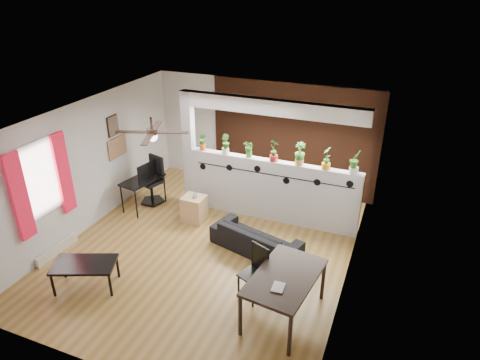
% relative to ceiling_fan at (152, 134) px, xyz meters
% --- Properties ---
extents(room_shell, '(6.30, 7.10, 2.90)m').
position_rel_ceiling_fan_xyz_m(room_shell, '(0.80, 0.30, -1.01)').
color(room_shell, brown).
rests_on(room_shell, ground).
extents(partition_wall, '(3.60, 0.18, 1.35)m').
position_rel_ceiling_fan_xyz_m(partition_wall, '(1.60, 1.80, -1.64)').
color(partition_wall, '#BCBCC1').
rests_on(partition_wall, ground).
extents(ceiling_header, '(3.60, 0.18, 0.30)m').
position_rel_ceiling_fan_xyz_m(ceiling_header, '(1.60, 1.80, 0.14)').
color(ceiling_header, white).
rests_on(ceiling_header, room_shell).
extents(pier_column, '(0.22, 0.20, 2.60)m').
position_rel_ceiling_fan_xyz_m(pier_column, '(-0.31, 1.80, -1.01)').
color(pier_column, '#BCBCC1').
rests_on(pier_column, ground).
extents(brick_panel, '(3.90, 0.05, 2.60)m').
position_rel_ceiling_fan_xyz_m(brick_panel, '(1.60, 3.27, -1.01)').
color(brick_panel, '#A04E2E').
rests_on(brick_panel, ground).
extents(vine_decal, '(3.31, 0.01, 0.30)m').
position_rel_ceiling_fan_xyz_m(vine_decal, '(1.60, 1.70, -1.23)').
color(vine_decal, black).
rests_on(vine_decal, partition_wall).
extents(window_assembly, '(0.09, 1.30, 1.55)m').
position_rel_ceiling_fan_xyz_m(window_assembly, '(-1.76, -0.90, -0.81)').
color(window_assembly, white).
rests_on(window_assembly, room_shell).
extents(baseboard_heater, '(0.08, 1.00, 0.18)m').
position_rel_ceiling_fan_xyz_m(baseboard_heater, '(-1.74, -0.90, -2.22)').
color(baseboard_heater, silver).
rests_on(baseboard_heater, ground).
extents(corkboard, '(0.03, 0.60, 0.45)m').
position_rel_ceiling_fan_xyz_m(corkboard, '(-1.78, 1.25, -0.96)').
color(corkboard, '#8E6444').
rests_on(corkboard, room_shell).
extents(framed_art, '(0.03, 0.34, 0.44)m').
position_rel_ceiling_fan_xyz_m(framed_art, '(-1.78, 1.20, -0.46)').
color(framed_art, '#8C7259').
rests_on(framed_art, room_shell).
extents(ceiling_fan, '(1.19, 1.19, 0.43)m').
position_rel_ceiling_fan_xyz_m(ceiling_fan, '(0.00, 0.00, 0.00)').
color(ceiling_fan, black).
rests_on(ceiling_fan, room_shell).
extents(potted_plant_0, '(0.19, 0.15, 0.38)m').
position_rel_ceiling_fan_xyz_m(potted_plant_0, '(0.02, 1.80, -0.76)').
color(potted_plant_0, '#CE5018').
rests_on(potted_plant_0, partition_wall).
extents(potted_plant_1, '(0.27, 0.25, 0.41)m').
position_rel_ceiling_fan_xyz_m(potted_plant_1, '(0.55, 1.80, -0.74)').
color(potted_plant_1, silver).
rests_on(potted_plant_1, partition_wall).
extents(potted_plant_2, '(0.21, 0.20, 0.36)m').
position_rel_ceiling_fan_xyz_m(potted_plant_2, '(1.07, 1.80, -0.77)').
color(potted_plant_2, '#409335').
rests_on(potted_plant_2, partition_wall).
extents(potted_plant_3, '(0.29, 0.26, 0.46)m').
position_rel_ceiling_fan_xyz_m(potted_plant_3, '(1.60, 1.80, -0.72)').
color(potted_plant_3, red).
rests_on(potted_plant_3, partition_wall).
extents(potted_plant_4, '(0.26, 0.22, 0.46)m').
position_rel_ceiling_fan_xyz_m(potted_plant_4, '(2.13, 1.80, -0.72)').
color(potted_plant_4, gold).
rests_on(potted_plant_4, partition_wall).
extents(potted_plant_5, '(0.21, 0.25, 0.46)m').
position_rel_ceiling_fan_xyz_m(potted_plant_5, '(2.65, 1.80, -0.72)').
color(potted_plant_5, orange).
rests_on(potted_plant_5, partition_wall).
extents(potted_plant_6, '(0.31, 0.32, 0.47)m').
position_rel_ceiling_fan_xyz_m(potted_plant_6, '(3.18, 1.80, -0.71)').
color(potted_plant_6, silver).
rests_on(potted_plant_6, partition_wall).
extents(sofa, '(1.77, 1.07, 0.49)m').
position_rel_ceiling_fan_xyz_m(sofa, '(1.68, 0.60, -2.07)').
color(sofa, black).
rests_on(sofa, ground).
extents(cube_shelf, '(0.46, 0.41, 0.56)m').
position_rel_ceiling_fan_xyz_m(cube_shelf, '(0.10, 1.12, -2.03)').
color(cube_shelf, tan).
rests_on(cube_shelf, ground).
extents(cup, '(0.14, 0.14, 0.09)m').
position_rel_ceiling_fan_xyz_m(cup, '(0.15, 1.12, -1.71)').
color(cup, gray).
rests_on(cup, cube_shelf).
extents(computer_desk, '(0.69, 1.05, 0.70)m').
position_rel_ceiling_fan_xyz_m(computer_desk, '(-1.19, 1.22, -1.68)').
color(computer_desk, black).
rests_on(computer_desk, ground).
extents(monitor, '(0.32, 0.12, 0.18)m').
position_rel_ceiling_fan_xyz_m(monitor, '(-1.19, 1.37, -1.52)').
color(monitor, black).
rests_on(monitor, computer_desk).
extents(office_chair, '(0.57, 0.58, 1.08)m').
position_rel_ceiling_fan_xyz_m(office_chair, '(-1.13, 1.52, -1.84)').
color(office_chair, black).
rests_on(office_chair, ground).
extents(dining_table, '(1.02, 1.50, 0.76)m').
position_rel_ceiling_fan_xyz_m(dining_table, '(2.66, -0.88, -1.63)').
color(dining_table, black).
rests_on(dining_table, ground).
extents(book, '(0.18, 0.24, 0.02)m').
position_rel_ceiling_fan_xyz_m(book, '(2.56, -1.18, -1.54)').
color(book, gray).
rests_on(book, dining_table).
extents(folding_chair, '(0.49, 0.49, 0.93)m').
position_rel_ceiling_fan_xyz_m(folding_chair, '(2.11, -0.59, -1.77)').
color(folding_chair, black).
rests_on(folding_chair, ground).
extents(coffee_table, '(1.14, 0.90, 0.47)m').
position_rel_ceiling_fan_xyz_m(coffee_table, '(-0.58, -1.44, -1.90)').
color(coffee_table, black).
rests_on(coffee_table, ground).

